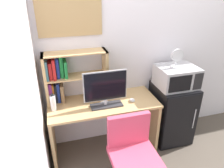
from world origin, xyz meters
TOP-DOWN VIEW (x-y plane):
  - wall_back at (0.40, 0.02)m, footprint 6.40×0.04m
  - wall_left at (-1.62, -1.60)m, footprint 0.04×4.40m
  - desk at (-0.89, -0.28)m, footprint 1.33×0.56m
  - hutch_bookshelf at (-1.29, -0.10)m, footprint 0.74×0.22m
  - monitor at (-0.88, -0.35)m, footprint 0.51×0.16m
  - keyboard at (-0.87, -0.37)m, footprint 0.38×0.13m
  - computer_mouse at (-0.54, -0.35)m, footprint 0.06×0.08m
  - water_bottle at (-1.47, -0.29)m, footprint 0.06×0.06m
  - mini_fridge at (0.08, -0.29)m, footprint 0.50×0.53m
  - microwave at (0.08, -0.29)m, footprint 0.50×0.41m
  - desk_fan at (0.04, -0.29)m, footprint 0.16×0.11m
  - desk_chair at (-0.74, -0.93)m, footprint 0.55×0.55m
  - wall_corkboard at (-1.18, -0.01)m, footprint 0.71×0.02m

SIDE VIEW (x-z plane):
  - desk_chair at x=-0.74m, z-range -0.06..0.79m
  - mini_fridge at x=0.08m, z-range 0.00..0.83m
  - desk at x=-0.89m, z-range 0.15..0.89m
  - keyboard at x=-0.87m, z-range 0.74..0.76m
  - computer_mouse at x=-0.54m, z-range 0.74..0.77m
  - water_bottle at x=-1.47m, z-range 0.73..0.93m
  - microwave at x=0.08m, z-range 0.83..1.10m
  - monitor at x=-0.88m, z-range 0.76..1.19m
  - hutch_bookshelf at x=-1.29m, z-range 0.76..1.37m
  - desk_fan at x=0.04m, z-range 1.11..1.35m
  - wall_back at x=0.40m, z-range 0.00..2.60m
  - wall_left at x=-1.62m, z-range 0.00..2.60m
  - wall_corkboard at x=-1.18m, z-range 1.50..1.91m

